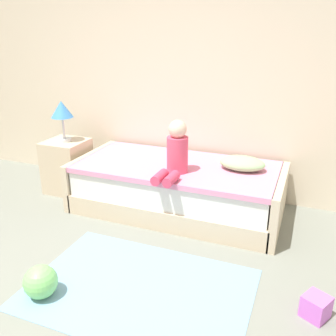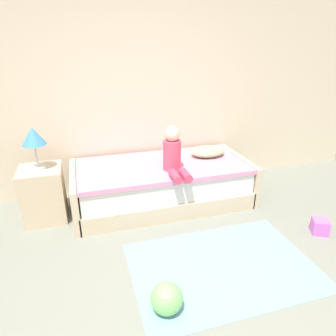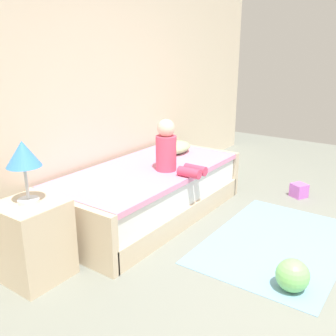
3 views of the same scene
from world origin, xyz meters
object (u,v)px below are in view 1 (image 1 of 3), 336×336
object	(u,v)px
pillow	(242,163)
child_figure	(176,153)
toy_ball	(41,282)
table_lamp	(62,111)
bed	(177,188)
nightstand	(67,166)
toy_block	(316,307)

from	to	relation	value
pillow	child_figure	bearing A→B (deg)	-149.80
toy_ball	table_lamp	bearing A→B (deg)	119.93
table_lamp	child_figure	world-z (taller)	table_lamp
pillow	table_lamp	bearing A→B (deg)	-177.24
table_lamp	toy_ball	xyz separation A→B (m)	(0.93, -1.62, -0.82)
toy_ball	bed	bearing A→B (deg)	75.54
pillow	toy_ball	xyz separation A→B (m)	(-1.05, -1.72, -0.45)
bed	pillow	world-z (taller)	pillow
nightstand	pillow	bearing A→B (deg)	2.76
bed	child_figure	distance (m)	0.52
table_lamp	pillow	distance (m)	2.02
bed	toy_block	xyz separation A→B (m)	(1.38, -1.12, -0.17)
nightstand	toy_ball	distance (m)	1.88
bed	toy_ball	size ratio (longest dim) A/B	8.86
bed	toy_ball	distance (m)	1.67
table_lamp	pillow	bearing A→B (deg)	2.76
nightstand	child_figure	xyz separation A→B (m)	(1.42, -0.23, 0.40)
bed	child_figure	size ratio (longest dim) A/B	4.14
nightstand	toy_block	xyz separation A→B (m)	(2.73, -1.12, -0.22)
table_lamp	nightstand	bearing A→B (deg)	180.00
table_lamp	toy_ball	size ratio (longest dim) A/B	1.89
bed	toy_ball	bearing A→B (deg)	-104.46
toy_ball	toy_block	distance (m)	1.87
toy_block	pillow	bearing A→B (deg)	121.66
toy_block	nightstand	bearing A→B (deg)	157.68
nightstand	bed	bearing A→B (deg)	-0.19
child_figure	toy_block	bearing A→B (deg)	-34.06
child_figure	toy_ball	bearing A→B (deg)	-109.22
child_figure	pillow	world-z (taller)	child_figure
child_figure	toy_block	size ratio (longest dim) A/B	3.30
toy_ball	toy_block	bearing A→B (deg)	15.50
table_lamp	child_figure	xyz separation A→B (m)	(1.42, -0.23, -0.23)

